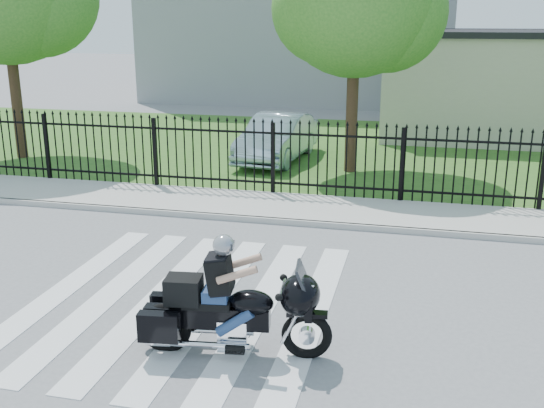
# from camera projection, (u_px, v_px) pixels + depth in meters

# --- Properties ---
(ground) EXTENTS (120.00, 120.00, 0.00)m
(ground) POSITION_uv_depth(u_px,v_px,m) (183.00, 301.00, 9.74)
(ground) COLOR slate
(ground) RESTS_ON ground
(crosswalk) EXTENTS (5.00, 5.50, 0.01)m
(crosswalk) POSITION_uv_depth(u_px,v_px,m) (183.00, 301.00, 9.73)
(crosswalk) COLOR silver
(crosswalk) RESTS_ON ground
(sidewalk) EXTENTS (40.00, 2.00, 0.12)m
(sidewalk) POSITION_uv_depth(u_px,v_px,m) (263.00, 206.00, 14.38)
(sidewalk) COLOR #ADAAA3
(sidewalk) RESTS_ON ground
(curb) EXTENTS (40.00, 0.12, 0.12)m
(curb) POSITION_uv_depth(u_px,v_px,m) (251.00, 219.00, 13.45)
(curb) COLOR #ADAAA3
(curb) RESTS_ON ground
(grass_strip) EXTENTS (40.00, 12.00, 0.02)m
(grass_strip) POSITION_uv_depth(u_px,v_px,m) (315.00, 148.00, 20.92)
(grass_strip) COLOR #2D591E
(grass_strip) RESTS_ON ground
(iron_fence) EXTENTS (26.00, 0.04, 1.80)m
(iron_fence) POSITION_uv_depth(u_px,v_px,m) (273.00, 160.00, 15.07)
(iron_fence) COLOR black
(iron_fence) RESTS_ON ground
(building_low) EXTENTS (10.00, 6.00, 3.50)m
(building_low) POSITION_uv_depth(u_px,v_px,m) (529.00, 87.00, 22.60)
(building_low) COLOR #BAB49B
(building_low) RESTS_ON ground
(building_low_roof) EXTENTS (10.20, 6.20, 0.20)m
(building_low_roof) POSITION_uv_depth(u_px,v_px,m) (535.00, 33.00, 22.08)
(building_low_roof) COLOR black
(building_low_roof) RESTS_ON building_low
(motorcycle_rider) EXTENTS (2.50, 0.98, 1.65)m
(motorcycle_rider) POSITION_uv_depth(u_px,v_px,m) (229.00, 305.00, 8.04)
(motorcycle_rider) COLOR black
(motorcycle_rider) RESTS_ON ground
(parked_car) EXTENTS (1.80, 4.24, 1.36)m
(parked_car) POSITION_uv_depth(u_px,v_px,m) (277.00, 138.00, 18.92)
(parked_car) COLOR #9CB4C4
(parked_car) RESTS_ON grass_strip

